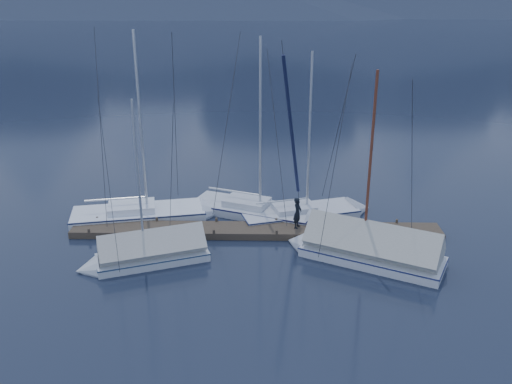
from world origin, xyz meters
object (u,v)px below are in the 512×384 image
at_px(sailboat_open_right, 315,213).
at_px(sailboat_covered_far, 142,255).
at_px(sailboat_open_left, 158,214).
at_px(person, 297,213).
at_px(sailboat_open_mid, 270,214).
at_px(sailboat_covered_near, 360,249).

xyz_separation_m(sailboat_open_right, sailboat_covered_far, (-8.02, -5.35, 0.22)).
distance_m(sailboat_open_left, person, 7.47).
bearing_deg(sailboat_open_mid, sailboat_open_left, -178.54).
height_order(sailboat_open_left, sailboat_covered_far, sailboat_open_left).
xyz_separation_m(sailboat_covered_near, person, (-2.66, 2.54, 0.65)).
distance_m(sailboat_covered_near, sailboat_covered_far, 9.61).
bearing_deg(sailboat_open_mid, sailboat_covered_near, -48.82).
distance_m(sailboat_covered_far, person, 7.65).
height_order(sailboat_open_left, sailboat_open_right, sailboat_open_left).
bearing_deg(sailboat_covered_far, person, 24.39).
xyz_separation_m(sailboat_open_left, sailboat_open_right, (8.26, 0.33, -0.02)).
height_order(sailboat_covered_far, person, sailboat_covered_far).
relative_size(sailboat_covered_near, sailboat_covered_far, 1.16).
bearing_deg(sailboat_covered_near, person, 136.35).
distance_m(sailboat_open_mid, person, 2.60).
xyz_separation_m(sailboat_open_left, person, (7.17, -1.88, 0.92)).
height_order(sailboat_open_mid, sailboat_open_right, sailboat_open_mid).
bearing_deg(sailboat_open_right, person, -116.12).
bearing_deg(sailboat_open_mid, person, -56.64).
bearing_deg(person, sailboat_covered_far, 136.19).
relative_size(sailboat_covered_near, person, 6.04).
bearing_deg(sailboat_open_left, sailboat_covered_far, -87.25).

